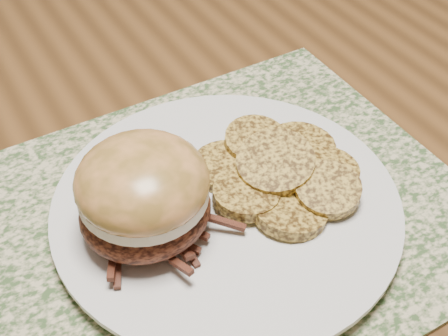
# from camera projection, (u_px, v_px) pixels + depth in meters

# --- Properties ---
(dining_table) EXTENTS (1.50, 0.90, 0.75)m
(dining_table) POSITION_uv_depth(u_px,v_px,m) (62.00, 334.00, 0.52)
(dining_table) COLOR brown
(dining_table) RESTS_ON ground
(placemat) EXTENTS (0.45, 0.33, 0.00)m
(placemat) POSITION_uv_depth(u_px,v_px,m) (192.00, 228.00, 0.49)
(placemat) COLOR #354F28
(placemat) RESTS_ON dining_table
(dinner_plate) EXTENTS (0.26, 0.26, 0.02)m
(dinner_plate) POSITION_uv_depth(u_px,v_px,m) (226.00, 208.00, 0.50)
(dinner_plate) COLOR silver
(dinner_plate) RESTS_ON placemat
(pork_sandwich) EXTENTS (0.13, 0.13, 0.08)m
(pork_sandwich) POSITION_uv_depth(u_px,v_px,m) (143.00, 194.00, 0.45)
(pork_sandwich) COLOR black
(pork_sandwich) RESTS_ON dinner_plate
(roasted_potatoes) EXTENTS (0.14, 0.15, 0.04)m
(roasted_potatoes) POSITION_uv_depth(u_px,v_px,m) (282.00, 167.00, 0.51)
(roasted_potatoes) COLOR gold
(roasted_potatoes) RESTS_ON dinner_plate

